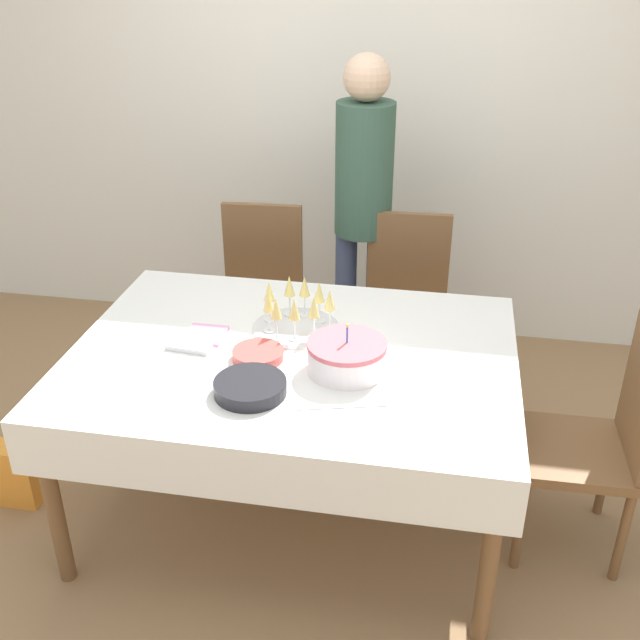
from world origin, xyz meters
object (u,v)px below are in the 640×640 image
dining_chair_right_end (602,434)px  gift_bag (16,474)px  dining_chair_far_left (260,293)px  dining_chair_far_right (406,304)px  champagne_tray (296,308)px  person_standing (364,194)px  plate_stack_dessert (258,354)px  birthday_cake (347,356)px  plate_stack_main (250,387)px

dining_chair_right_end → gift_bag: 2.33m
dining_chair_far_left → dining_chair_far_right: size_ratio=1.00×
champagne_tray → gift_bag: 1.37m
champagne_tray → gift_bag: size_ratio=1.24×
dining_chair_far_left → dining_chair_right_end: (1.52, -0.93, 0.00)m
dining_chair_right_end → person_standing: person_standing is taller
dining_chair_right_end → champagne_tray: size_ratio=2.74×
plate_stack_dessert → dining_chair_right_end: bearing=3.4°
dining_chair_right_end → birthday_cake: size_ratio=3.33×
dining_chair_far_right → gift_bag: (-1.51, -1.10, -0.38)m
dining_chair_far_right → birthday_cake: bearing=-98.0°
dining_chair_far_right → gift_bag: dining_chair_far_right is taller
dining_chair_far_right → dining_chair_right_end: bearing=-49.7°
dining_chair_far_left → dining_chair_far_right: (0.73, 0.00, 0.00)m
dining_chair_far_right → person_standing: 0.58m
dining_chair_far_left → plate_stack_dessert: bearing=-75.6°
person_standing → gift_bag: bearing=-134.1°
birthday_cake → person_standing: 1.24m
person_standing → plate_stack_dessert: bearing=-100.9°
champagne_tray → person_standing: 0.97m
dining_chair_far_left → plate_stack_main: dining_chair_far_left is taller
plate_stack_main → plate_stack_dessert: (-0.03, 0.23, -0.01)m
dining_chair_right_end → plate_stack_main: bearing=-166.1°
birthday_cake → champagne_tray: 0.37m
birthday_cake → plate_stack_main: birthday_cake is taller
dining_chair_far_right → plate_stack_dessert: bearing=-115.4°
dining_chair_far_right → dining_chair_right_end: 1.21m
champagne_tray → gift_bag: champagne_tray is taller
plate_stack_main → gift_bag: (-1.06, 0.13, -0.63)m
dining_chair_right_end → dining_chair_far_left: bearing=148.6°
birthday_cake → person_standing: size_ratio=0.17×
gift_bag → person_standing: bearing=45.9°
plate_stack_main → person_standing: person_standing is taller
plate_stack_dessert → gift_bag: size_ratio=0.68×
birthday_cake → plate_stack_main: 0.37m
plate_stack_main → champagne_tray: bearing=83.1°
person_standing → plate_stack_main: bearing=-97.9°
person_standing → gift_bag: 2.00m
dining_chair_far_left → dining_chair_right_end: bearing=-31.4°
dining_chair_far_right → gift_bag: size_ratio=3.40×
champagne_tray → plate_stack_dessert: champagne_tray is taller
person_standing → gift_bag: person_standing is taller
birthday_cake → person_standing: bearing=94.8°
dining_chair_far_right → plate_stack_dessert: size_ratio=4.99×
person_standing → gift_bag: (-1.26, -1.30, -0.86)m
dining_chair_right_end → birthday_cake: (-0.93, -0.10, 0.29)m
gift_bag → dining_chair_far_right: bearing=36.3°
dining_chair_far_right → gift_bag: 1.91m
dining_chair_far_left → birthday_cake: (0.59, -1.02, 0.29)m
champagne_tray → dining_chair_right_end: bearing=-8.7°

